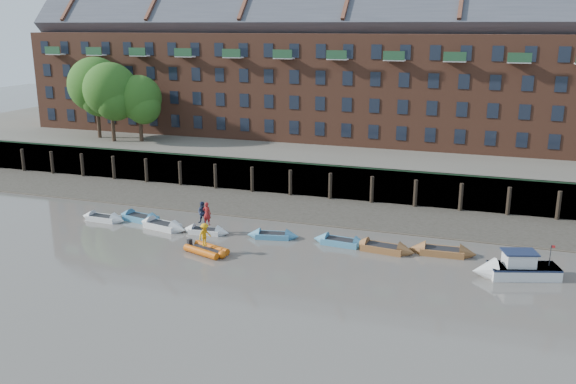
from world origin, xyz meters
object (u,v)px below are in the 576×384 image
at_px(rowboat_5, 341,242).
at_px(rib_tender, 208,250).
at_px(rowboat_4, 273,235).
at_px(person_rower_a, 207,214).
at_px(rowboat_3, 206,231).
at_px(rowboat_7, 442,251).
at_px(rowboat_1, 141,218).
at_px(rowboat_2, 162,226).
at_px(person_rib_crew, 205,235).
at_px(person_rower_b, 203,213).
at_px(rowboat_0, 103,218).
at_px(motor_launch, 510,269).
at_px(rowboat_6, 383,248).

distance_m(rowboat_5, rib_tender, 10.02).
height_order(rowboat_4, person_rower_a, person_rower_a).
bearing_deg(rowboat_3, rowboat_7, 0.16).
distance_m(rowboat_1, rowboat_2, 3.03).
xyz_separation_m(rowboat_1, person_rib_crew, (8.58, -5.06, 1.18)).
bearing_deg(person_rower_b, rowboat_0, 173.55).
xyz_separation_m(rowboat_0, rowboat_5, (20.62, 0.78, 0.01)).
height_order(rib_tender, person_rib_crew, person_rib_crew).
xyz_separation_m(rowboat_1, person_rower_b, (6.42, -1.01, 1.43)).
bearing_deg(rowboat_7, rowboat_4, 179.84).
bearing_deg(rowboat_5, person_rower_a, -169.97).
bearing_deg(rib_tender, rowboat_1, 168.90).
distance_m(motor_launch, person_rower_a, 22.75).
height_order(rowboat_6, rowboat_7, rowboat_7).
xyz_separation_m(rowboat_0, motor_launch, (32.64, -1.58, 0.37)).
xyz_separation_m(rib_tender, motor_launch, (20.75, 2.56, 0.33)).
xyz_separation_m(rowboat_0, person_rib_crew, (11.65, -4.08, 1.20)).
relative_size(rowboat_0, person_rower_b, 2.38).
bearing_deg(rowboat_5, rowboat_7, 7.23).
height_order(rowboat_4, rib_tender, rowboat_4).
height_order(rowboat_5, person_rower_b, person_rower_b).
bearing_deg(rowboat_1, person_rower_a, 1.16).
xyz_separation_m(rowboat_0, rowboat_7, (28.07, 1.13, 0.03)).
xyz_separation_m(rowboat_0, rowboat_6, (23.88, 0.44, 0.03)).
bearing_deg(rowboat_3, rowboat_2, 176.12).
height_order(rowboat_1, motor_launch, motor_launch).
xyz_separation_m(rowboat_3, person_rib_crew, (1.89, -3.88, 1.21)).
distance_m(rib_tender, person_rib_crew, 1.18).
bearing_deg(person_rower_a, motor_launch, 179.69).
xyz_separation_m(rowboat_1, rib_tender, (8.82, -5.13, 0.02)).
bearing_deg(rib_tender, rowboat_6, 40.02).
xyz_separation_m(rowboat_4, rowboat_6, (8.66, -0.10, 0.03)).
bearing_deg(rib_tender, motor_launch, 26.13).
bearing_deg(person_rower_a, person_rower_b, -21.86).
bearing_deg(rowboat_3, rowboat_5, 1.16).
bearing_deg(person_rower_a, rowboat_4, -168.42).
distance_m(rowboat_7, person_rower_b, 18.67).
bearing_deg(rowboat_6, person_rib_crew, -153.06).
xyz_separation_m(rowboat_1, rowboat_4, (12.15, -0.45, -0.03)).
xyz_separation_m(rowboat_3, rowboat_5, (10.86, 0.98, 0.02)).
bearing_deg(person_rib_crew, rowboat_3, 46.45).
bearing_deg(rowboat_5, motor_launch, -6.60).
relative_size(rowboat_2, motor_launch, 0.84).
height_order(rowboat_7, person_rower_a, person_rower_a).
height_order(rowboat_1, person_rower_a, person_rower_a).
xyz_separation_m(motor_launch, person_rower_a, (-22.68, 1.34, 1.12)).
bearing_deg(person_rib_crew, rib_tender, -85.30).
xyz_separation_m(rowboat_4, rib_tender, (-3.33, -4.69, 0.05)).
bearing_deg(rowboat_6, rowboat_5, -179.30).
relative_size(rib_tender, person_rower_a, 1.90).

